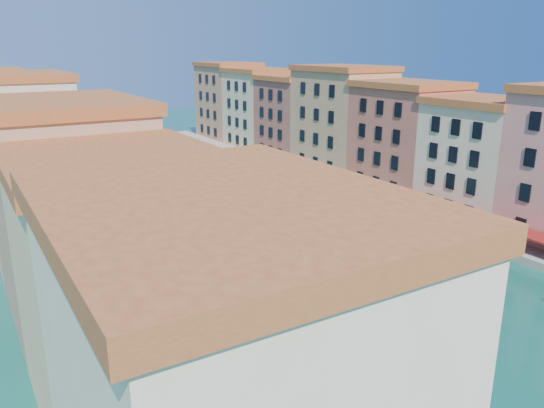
{
  "coord_description": "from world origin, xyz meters",
  "views": [
    {
      "loc": [
        -34.28,
        -9.26,
        24.19
      ],
      "look_at": [
        -2.67,
        42.98,
        6.12
      ],
      "focal_mm": 35.0,
      "sensor_mm": 36.0,
      "label": 1
    }
  ],
  "objects": [
    {
      "name": "gondola_far",
      "position": [
        7.49,
        53.4,
        0.32
      ],
      "size": [
        3.94,
        10.97,
        1.59
      ],
      "rotation": [
        0.0,
        0.0,
        0.28
      ],
      "color": "black",
      "rests_on": "ground"
    },
    {
      "name": "motorboat_mid",
      "position": [
        2.25,
        33.61,
        0.5
      ],
      "size": [
        4.8,
        6.31,
        1.28
      ],
      "rotation": [
        0.0,
        0.0,
        -0.53
      ],
      "color": "white",
      "rests_on": "ground"
    },
    {
      "name": "vaporetto_far",
      "position": [
        -3.21,
        62.61,
        1.27
      ],
      "size": [
        10.09,
        19.38,
        2.82
      ],
      "rotation": [
        0.0,
        0.0,
        0.32
      ],
      "color": "beige",
      "rests_on": "ground"
    },
    {
      "name": "vaporetto_near",
      "position": [
        -14.0,
        20.54,
        1.27
      ],
      "size": [
        6.78,
        19.42,
        2.83
      ],
      "rotation": [
        0.0,
        0.0,
        0.13
      ],
      "color": "silver",
      "rests_on": "ground"
    },
    {
      "name": "right_bank_palazzos",
      "position": [
        30.0,
        65.0,
        9.75
      ],
      "size": [
        12.8,
        128.4,
        21.0
      ],
      "color": "#A23C2F",
      "rests_on": "ground"
    },
    {
      "name": "motorboat_far",
      "position": [
        3.18,
        85.23,
        0.55
      ],
      "size": [
        5.09,
        7.04,
        1.41
      ],
      "rotation": [
        0.0,
        0.0,
        0.49
      ],
      "color": "silver",
      "rests_on": "ground"
    },
    {
      "name": "left_bank_palazzos",
      "position": [
        -26.0,
        64.68,
        9.71
      ],
      "size": [
        12.8,
        128.4,
        21.0
      ],
      "color": "beige",
      "rests_on": "ground"
    },
    {
      "name": "quay",
      "position": [
        22.0,
        65.0,
        0.5
      ],
      "size": [
        4.0,
        140.0,
        1.0
      ],
      "primitive_type": "cube",
      "color": "#A29783",
      "rests_on": "ground"
    },
    {
      "name": "mooring_poles_right",
      "position": [
        19.1,
        28.8,
        1.3
      ],
      "size": [
        1.44,
        54.24,
        3.2
      ],
      "color": "#51341C",
      "rests_on": "ground"
    },
    {
      "name": "gondola_fore",
      "position": [
        8.89,
        32.08,
        0.45
      ],
      "size": [
        5.45,
        12.96,
        2.68
      ],
      "rotation": [
        0.0,
        0.0,
        -0.34
      ],
      "color": "black",
      "rests_on": "ground"
    }
  ]
}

